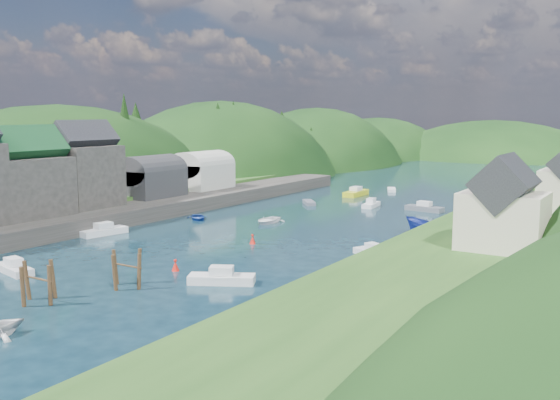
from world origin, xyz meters
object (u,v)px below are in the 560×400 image
Objects in this scene: piling_cluster_near at (39,286)px; piling_cluster_far at (127,272)px; channel_buoy_far at (253,240)px; channel_buoy_near at (175,266)px.

piling_cluster_far is (2.49, 6.68, -0.05)m from piling_cluster_near.
channel_buoy_far is (-1.00, 19.51, -0.74)m from piling_cluster_far.
piling_cluster_near is 26.25m from channel_buoy_far.
piling_cluster_far reaches higher than channel_buoy_far.
piling_cluster_far is at bearing -88.21° from channel_buoy_near.
piling_cluster_near reaches higher than channel_buoy_near.
piling_cluster_near reaches higher than piling_cluster_far.
channel_buoy_far is at bearing 92.92° from piling_cluster_far.
channel_buoy_near is 13.46m from channel_buoy_far.
piling_cluster_far is at bearing -87.08° from channel_buoy_far.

